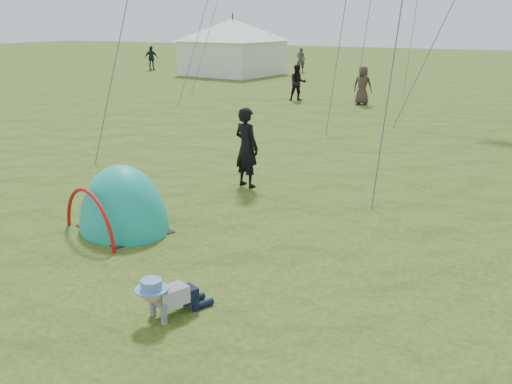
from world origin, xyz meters
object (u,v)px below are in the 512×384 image
at_px(crawling_toddler, 167,295).
at_px(popup_tent, 125,229).
at_px(event_marquee, 233,45).
at_px(standing_adult, 246,148).

xyz_separation_m(crawling_toddler, popup_tent, (-2.57, 2.25, -0.30)).
relative_size(crawling_toddler, event_marquee, 0.14).
bearing_deg(standing_adult, crawling_toddler, 126.69).
distance_m(popup_tent, event_marquee, 29.77).
bearing_deg(standing_adult, popup_tent, 97.33).
xyz_separation_m(popup_tent, standing_adult, (0.68, 3.48, 0.91)).
xyz_separation_m(crawling_toddler, standing_adult, (-1.89, 5.72, 0.61)).
bearing_deg(crawling_toddler, standing_adult, 131.60).
height_order(popup_tent, event_marquee, event_marquee).
height_order(crawling_toddler, event_marquee, event_marquee).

